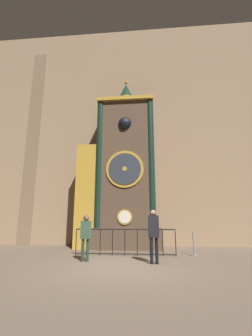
% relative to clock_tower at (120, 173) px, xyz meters
% --- Properties ---
extents(ground_plane, '(28.00, 28.00, 0.00)m').
position_rel_clock_tower_xyz_m(ground_plane, '(0.64, -4.65, -4.03)').
color(ground_plane, brown).
extents(cathedral_back_wall, '(24.00, 0.32, 14.56)m').
position_rel_clock_tower_xyz_m(cathedral_back_wall, '(0.55, 1.34, 3.24)').
color(cathedral_back_wall, '#997A5B').
rests_on(cathedral_back_wall, ground_plane).
extents(clock_tower, '(4.54, 1.81, 9.79)m').
position_rel_clock_tower_xyz_m(clock_tower, '(0.00, 0.00, 0.00)').
color(clock_tower, brown).
rests_on(clock_tower, ground_plane).
extents(railing_fence, '(4.35, 0.05, 1.10)m').
position_rel_clock_tower_xyz_m(railing_fence, '(0.49, -2.13, -3.42)').
color(railing_fence, black).
rests_on(railing_fence, ground_plane).
extents(visitor_near, '(0.38, 0.29, 1.67)m').
position_rel_clock_tower_xyz_m(visitor_near, '(-0.85, -3.63, -3.01)').
color(visitor_near, '#213427').
rests_on(visitor_near, ground_plane).
extents(visitor_far, '(0.39, 0.32, 1.85)m').
position_rel_clock_tower_xyz_m(visitor_far, '(1.69, -3.86, -2.91)').
color(visitor_far, black).
rests_on(visitor_far, ground_plane).
extents(stanchion_post, '(0.28, 0.28, 0.98)m').
position_rel_clock_tower_xyz_m(stanchion_post, '(3.43, -1.92, -3.71)').
color(stanchion_post, gray).
rests_on(stanchion_post, ground_plane).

